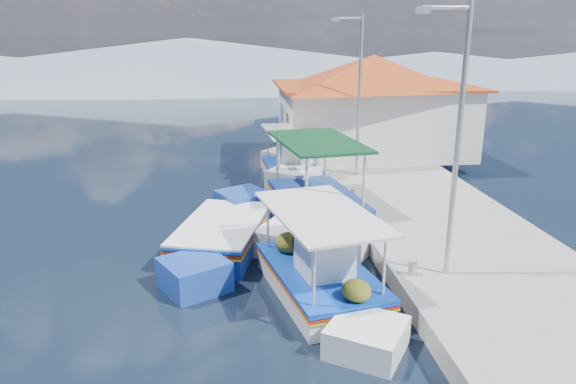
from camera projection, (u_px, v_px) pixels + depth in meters
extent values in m
plane|color=black|center=(252.00, 354.00, 10.09)|extent=(160.00, 160.00, 0.00)
cube|color=gray|center=(435.00, 222.00, 16.33)|extent=(5.00, 44.00, 0.50)
cylinder|color=#A5A8AD|center=(413.00, 269.00, 12.20)|extent=(0.20, 0.20, 0.30)
cylinder|color=#A5A8AD|center=(354.00, 193.00, 17.90)|extent=(0.20, 0.20, 0.30)
cylinder|color=#A5A8AD|center=(323.00, 154.00, 23.61)|extent=(0.20, 0.20, 0.30)
cube|color=silver|center=(319.00, 286.00, 12.35)|extent=(2.69, 4.12, 0.83)
cube|color=silver|center=(324.00, 242.00, 14.71)|extent=(1.92, 1.92, 0.92)
cube|color=silver|center=(313.00, 346.00, 10.03)|extent=(1.86, 1.86, 0.79)
cube|color=#0D3CAD|center=(320.00, 271.00, 12.24)|extent=(2.77, 4.25, 0.05)
cube|color=#A7260E|center=(320.00, 274.00, 12.26)|extent=(2.77, 4.25, 0.04)
cube|color=yellow|center=(320.00, 277.00, 12.28)|extent=(2.77, 4.25, 0.04)
cube|color=#0D3CAD|center=(320.00, 269.00, 12.22)|extent=(2.78, 4.21, 0.04)
cube|color=brown|center=(320.00, 270.00, 12.23)|extent=(2.52, 4.02, 0.04)
cube|color=silver|center=(319.00, 255.00, 11.84)|extent=(1.28, 1.34, 0.96)
cube|color=silver|center=(320.00, 235.00, 11.69)|extent=(1.39, 1.44, 0.05)
cylinder|color=beige|center=(293.00, 217.00, 13.62)|extent=(0.06, 0.06, 1.40)
cylinder|color=beige|center=(353.00, 219.00, 13.47)|extent=(0.06, 0.06, 1.40)
cylinder|color=beige|center=(278.00, 271.00, 10.58)|extent=(0.06, 0.06, 1.40)
cylinder|color=beige|center=(355.00, 274.00, 10.43)|extent=(0.06, 0.06, 1.40)
cube|color=silver|center=(321.00, 213.00, 11.82)|extent=(2.78, 4.14, 0.06)
ellipsoid|color=#475215|center=(308.00, 240.00, 13.36)|extent=(0.67, 0.73, 0.50)
ellipsoid|color=#475215|center=(333.00, 236.00, 13.72)|extent=(0.56, 0.62, 0.42)
ellipsoid|color=#475215|center=(325.00, 294.00, 10.65)|extent=(0.60, 0.66, 0.45)
sphere|color=orange|center=(358.00, 237.00, 12.45)|extent=(0.35, 0.35, 0.35)
cube|color=silver|center=(316.00, 210.00, 17.44)|extent=(2.83, 4.42, 1.05)
cube|color=silver|center=(316.00, 183.00, 20.05)|extent=(2.23, 2.23, 1.17)
cube|color=silver|center=(317.00, 241.00, 14.87)|extent=(2.17, 2.17, 1.00)
cube|color=#0D3CAD|center=(317.00, 196.00, 17.30)|extent=(2.92, 4.56, 0.07)
cube|color=#A7260E|center=(317.00, 199.00, 17.32)|extent=(2.92, 4.56, 0.06)
cube|color=yellow|center=(317.00, 201.00, 17.35)|extent=(2.92, 4.56, 0.04)
cube|color=#193E9A|center=(317.00, 194.00, 17.28)|extent=(2.93, 4.52, 0.06)
cube|color=brown|center=(317.00, 195.00, 17.29)|extent=(2.64, 4.32, 0.06)
cylinder|color=beige|center=(292.00, 156.00, 18.72)|extent=(0.08, 0.08, 1.78)
cylinder|color=beige|center=(342.00, 157.00, 18.65)|extent=(0.08, 0.08, 1.78)
cylinder|color=beige|center=(287.00, 183.00, 15.41)|extent=(0.08, 0.08, 1.78)
cylinder|color=beige|center=(348.00, 184.00, 15.33)|extent=(0.08, 0.08, 1.78)
cube|color=#0B381C|center=(318.00, 141.00, 16.77)|extent=(2.94, 4.44, 0.08)
cube|color=#193E9A|center=(223.00, 241.00, 14.89)|extent=(2.89, 4.13, 1.04)
cube|color=#193E9A|center=(203.00, 210.00, 17.08)|extent=(1.94, 1.94, 1.15)
cube|color=#193E9A|center=(248.00, 277.00, 12.73)|extent=(1.89, 1.89, 0.99)
cube|color=#0D3CAD|center=(222.00, 225.00, 14.75)|extent=(2.98, 4.26, 0.07)
cube|color=#A7260E|center=(222.00, 228.00, 14.77)|extent=(2.98, 4.26, 0.05)
cube|color=yellow|center=(222.00, 231.00, 14.80)|extent=(2.98, 4.26, 0.04)
cube|color=silver|center=(222.00, 222.00, 14.73)|extent=(2.99, 4.23, 0.05)
cube|color=brown|center=(222.00, 224.00, 14.74)|extent=(2.72, 4.02, 0.05)
cube|color=silver|center=(291.00, 177.00, 21.68)|extent=(2.12, 3.74, 0.86)
cube|color=silver|center=(289.00, 160.00, 23.96)|extent=(1.92, 1.92, 0.95)
cube|color=silver|center=(295.00, 193.00, 19.43)|extent=(1.87, 1.87, 0.81)
cube|color=#0D3CAD|center=(291.00, 167.00, 21.56)|extent=(2.18, 3.85, 0.05)
cube|color=#A7260E|center=(291.00, 169.00, 21.58)|extent=(2.18, 3.85, 0.05)
cube|color=yellow|center=(291.00, 170.00, 21.60)|extent=(2.18, 3.85, 0.04)
cube|color=#0D3CAD|center=(291.00, 166.00, 21.54)|extent=(2.20, 3.82, 0.05)
cube|color=brown|center=(291.00, 166.00, 21.55)|extent=(1.96, 3.66, 0.05)
cube|color=silver|center=(292.00, 156.00, 21.15)|extent=(1.11, 1.23, 0.99)
cube|color=silver|center=(292.00, 143.00, 21.00)|extent=(1.21, 1.33, 0.05)
cylinder|color=beige|center=(272.00, 142.00, 22.77)|extent=(0.06, 0.06, 1.44)
cylinder|color=beige|center=(307.00, 141.00, 22.83)|extent=(0.06, 0.06, 1.44)
cylinder|color=beige|center=(273.00, 158.00, 19.85)|extent=(0.06, 0.06, 1.44)
cylinder|color=beige|center=(313.00, 157.00, 19.92)|extent=(0.06, 0.06, 1.44)
cube|color=silver|center=(291.00, 131.00, 21.13)|extent=(2.21, 3.75, 0.06)
cube|color=white|center=(371.00, 119.00, 24.42)|extent=(8.00, 6.00, 3.00)
cube|color=#AD4118|center=(373.00, 85.00, 23.97)|extent=(8.64, 6.48, 0.10)
pyramid|color=#AD4118|center=(374.00, 71.00, 23.78)|extent=(10.49, 10.49, 1.40)
cube|color=brown|center=(288.00, 136.00, 23.20)|extent=(0.06, 1.00, 2.00)
cube|color=#0D3CAD|center=(282.00, 114.00, 25.40)|extent=(0.06, 1.20, 0.90)
cylinder|color=#A5A8AD|center=(457.00, 147.00, 11.45)|extent=(0.12, 0.12, 6.00)
cylinder|color=#A5A8AD|center=(447.00, 7.00, 10.57)|extent=(1.00, 0.08, 0.08)
cube|color=#A5A8AD|center=(422.00, 10.00, 10.53)|extent=(0.30, 0.14, 0.14)
cylinder|color=#A5A8AD|center=(359.00, 97.00, 20.01)|extent=(0.12, 0.12, 6.00)
cylinder|color=#A5A8AD|center=(349.00, 18.00, 19.13)|extent=(1.00, 0.08, 0.08)
cube|color=#A5A8AD|center=(335.00, 20.00, 19.09)|extent=(0.30, 0.14, 0.14)
cone|color=slate|center=(188.00, 62.00, 62.13)|extent=(96.00, 96.00, 5.50)
cone|color=slate|center=(434.00, 68.00, 65.48)|extent=(76.80, 76.80, 3.80)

